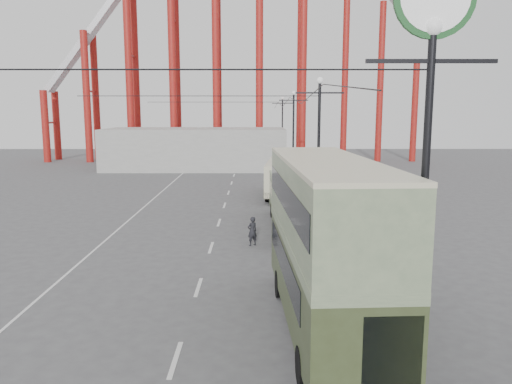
{
  "coord_description": "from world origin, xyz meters",
  "views": [
    {
      "loc": [
        1.29,
        -15.46,
        7.09
      ],
      "look_at": [
        1.37,
        9.81,
        3.0
      ],
      "focal_mm": 35.0,
      "sensor_mm": 36.0,
      "label": 1
    }
  ],
  "objects_px": {
    "single_decker_cream": "(283,176)",
    "pedestrian": "(252,231)",
    "single_decker_green": "(293,201)",
    "lamp_post_near": "(430,80)",
    "double_decker_bus": "(326,236)"
  },
  "relations": [
    {
      "from": "double_decker_bus",
      "to": "lamp_post_near",
      "type": "bearing_deg",
      "value": -59.15
    },
    {
      "from": "single_decker_cream",
      "to": "pedestrian",
      "type": "xyz_separation_m",
      "value": [
        -2.5,
        -16.01,
        -0.9
      ]
    },
    {
      "from": "lamp_post_near",
      "to": "pedestrian",
      "type": "xyz_separation_m",
      "value": [
        -4.42,
        13.41,
        -7.07
      ]
    },
    {
      "from": "pedestrian",
      "to": "double_decker_bus",
      "type": "bearing_deg",
      "value": 69.53
    },
    {
      "from": "lamp_post_near",
      "to": "single_decker_green",
      "type": "xyz_separation_m",
      "value": [
        -1.96,
        17.46,
        -6.18
      ]
    },
    {
      "from": "single_decker_green",
      "to": "single_decker_cream",
      "type": "relative_size",
      "value": 1.07
    },
    {
      "from": "lamp_post_near",
      "to": "single_decker_green",
      "type": "height_order",
      "value": "lamp_post_near"
    },
    {
      "from": "single_decker_cream",
      "to": "pedestrian",
      "type": "bearing_deg",
      "value": -93.12
    },
    {
      "from": "pedestrian",
      "to": "lamp_post_near",
      "type": "bearing_deg",
      "value": 74.74
    },
    {
      "from": "single_decker_cream",
      "to": "single_decker_green",
      "type": "bearing_deg",
      "value": -84.43
    },
    {
      "from": "single_decker_green",
      "to": "single_decker_cream",
      "type": "height_order",
      "value": "single_decker_cream"
    },
    {
      "from": "lamp_post_near",
      "to": "double_decker_bus",
      "type": "xyz_separation_m",
      "value": [
        -2.02,
        3.05,
        -4.71
      ]
    },
    {
      "from": "lamp_post_near",
      "to": "pedestrian",
      "type": "bearing_deg",
      "value": 108.26
    },
    {
      "from": "pedestrian",
      "to": "single_decker_cream",
      "type": "bearing_deg",
      "value": -132.4
    },
    {
      "from": "double_decker_bus",
      "to": "single_decker_green",
      "type": "distance_m",
      "value": 14.49
    }
  ]
}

